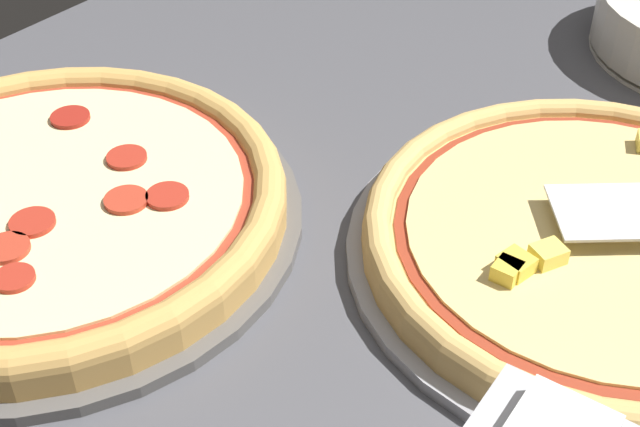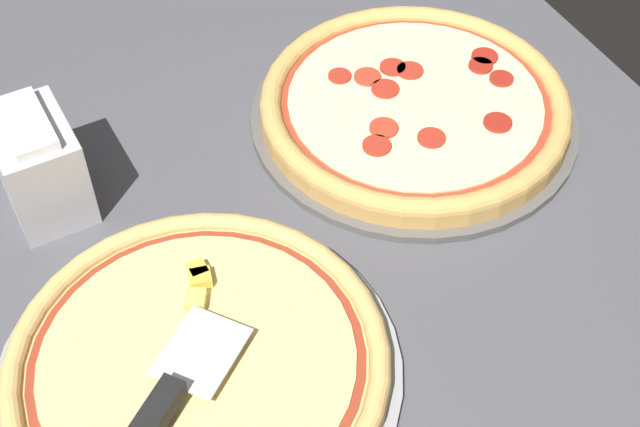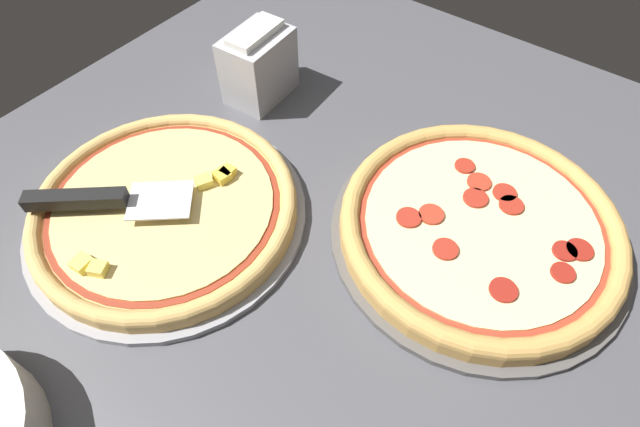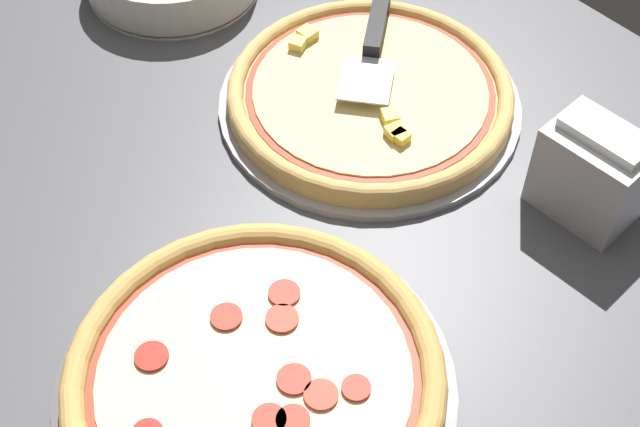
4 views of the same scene
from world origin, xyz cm
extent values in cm
cube|color=#4C4C51|center=(0.00, 0.00, -1.80)|extent=(135.05, 103.59, 3.60)
cylinder|color=#939399|center=(3.52, -13.70, 0.50)|extent=(38.70, 38.70, 1.00)
cylinder|color=#DBAD60|center=(3.52, -13.70, 1.85)|extent=(36.38, 36.38, 1.69)
torus|color=#DBAD60|center=(3.52, -13.70, 2.69)|extent=(36.38, 36.38, 2.13)
cylinder|color=maroon|center=(3.52, -13.70, 2.77)|extent=(31.62, 31.62, 0.15)
cylinder|color=#E5C67A|center=(3.52, -13.70, 2.89)|extent=(29.83, 29.83, 0.40)
cube|color=#F9E05B|center=(15.62, -11.85, 3.72)|extent=(2.60, 2.67, 1.26)
cube|color=#F9E05B|center=(16.34, -14.10, 3.72)|extent=(2.47, 2.30, 1.26)
cube|color=yellow|center=(-5.61, -10.20, 3.72)|extent=(1.98, 1.83, 1.26)
cube|color=#F9E05B|center=(-2.27, -11.63, 3.72)|extent=(2.85, 2.70, 1.26)
cube|color=yellow|center=(-4.60, -10.34, 3.72)|extent=(2.43, 2.57, 1.26)
cylinder|color=#565451|center=(-19.37, 22.50, 0.50)|extent=(39.87, 39.87, 1.00)
cylinder|color=tan|center=(-19.37, 22.50, 2.00)|extent=(37.48, 37.48, 1.99)
torus|color=tan|center=(-19.37, 22.50, 2.99)|extent=(37.48, 37.48, 2.59)
cylinder|color=#A33823|center=(-19.37, 22.50, 3.07)|extent=(32.58, 32.58, 0.15)
cylinder|color=beige|center=(-19.37, 22.50, 3.19)|extent=(30.73, 30.73, 0.40)
cylinder|color=#AD2D1E|center=(-24.18, 24.46, 3.59)|extent=(3.29, 3.29, 0.40)
cylinder|color=#B73823|center=(-25.37, 19.13, 3.59)|extent=(3.34, 3.34, 0.40)
cylinder|color=maroon|center=(-11.44, 29.02, 3.59)|extent=(3.38, 3.38, 0.40)
cylinder|color=#AD2D1E|center=(-22.42, 20.03, 3.59)|extent=(3.40, 3.40, 0.40)
cylinder|color=#B73823|center=(-16.32, 16.58, 3.59)|extent=(3.40, 3.40, 0.40)
cylinder|color=#AD2D1E|center=(-26.98, 16.12, 3.59)|extent=(2.87, 2.87, 0.40)
cylinder|color=#AD2D1E|center=(-25.67, 22.83, 3.59)|extent=(3.24, 3.24, 0.40)
cylinder|color=#AD2D1E|center=(-14.05, 14.46, 3.59)|extent=(3.34, 3.34, 0.40)
cylinder|color=#AD2D1E|center=(-12.50, 20.73, 3.59)|extent=(3.29, 3.29, 0.40)
cube|color=silver|center=(3.99, -13.35, 4.47)|extent=(10.38, 10.61, 0.24)
cube|color=black|center=(10.93, -21.67, 5.35)|extent=(10.22, 11.62, 2.00)
cube|color=#B2B2B7|center=(-24.94, -21.08, 5.60)|extent=(11.86, 8.76, 11.21)
cube|color=white|center=(-24.94, -21.08, 11.81)|extent=(9.93, 5.03, 1.20)
camera|label=1|loc=(-49.11, -27.88, 45.50)|focal=50.00mm
camera|label=2|loc=(49.43, -22.82, 73.66)|focal=50.00mm
camera|label=3|loc=(24.93, 29.04, 55.94)|focal=28.00mm
camera|label=4|loc=(-56.23, 45.57, 79.24)|focal=50.00mm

